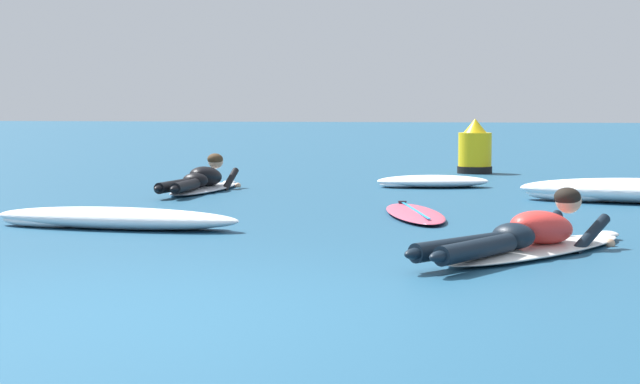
{
  "coord_description": "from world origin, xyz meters",
  "views": [
    {
      "loc": [
        2.1,
        -5.53,
        1.15
      ],
      "look_at": [
        -0.29,
        5.75,
        0.21
      ],
      "focal_mm": 59.46,
      "sensor_mm": 36.0,
      "label": 1
    }
  ],
  "objects_px": {
    "drifting_surfboard": "(414,213)",
    "channel_marker_buoy": "(475,152)",
    "surfer_near": "(531,238)",
    "surfer_far": "(202,181)"
  },
  "relations": [
    {
      "from": "surfer_near",
      "to": "surfer_far",
      "type": "bearing_deg",
      "value": 129.93
    },
    {
      "from": "drifting_surfboard",
      "to": "surfer_far",
      "type": "bearing_deg",
      "value": 140.83
    },
    {
      "from": "surfer_near",
      "to": "surfer_far",
      "type": "distance_m",
      "value": 6.84
    },
    {
      "from": "surfer_far",
      "to": "channel_marker_buoy",
      "type": "relative_size",
      "value": 2.87
    },
    {
      "from": "surfer_near",
      "to": "surfer_far",
      "type": "xyz_separation_m",
      "value": [
        -4.39,
        5.24,
        0.01
      ]
    },
    {
      "from": "drifting_surfboard",
      "to": "channel_marker_buoy",
      "type": "xyz_separation_m",
      "value": [
        0.16,
        7.31,
        0.33
      ]
    },
    {
      "from": "surfer_near",
      "to": "channel_marker_buoy",
      "type": "height_order",
      "value": "channel_marker_buoy"
    },
    {
      "from": "surfer_far",
      "to": "drifting_surfboard",
      "type": "xyz_separation_m",
      "value": [
        3.17,
        -2.58,
        -0.11
      ]
    },
    {
      "from": "surfer_near",
      "to": "surfer_far",
      "type": "height_order",
      "value": "same"
    },
    {
      "from": "channel_marker_buoy",
      "to": "surfer_far",
      "type": "bearing_deg",
      "value": -125.15
    }
  ]
}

